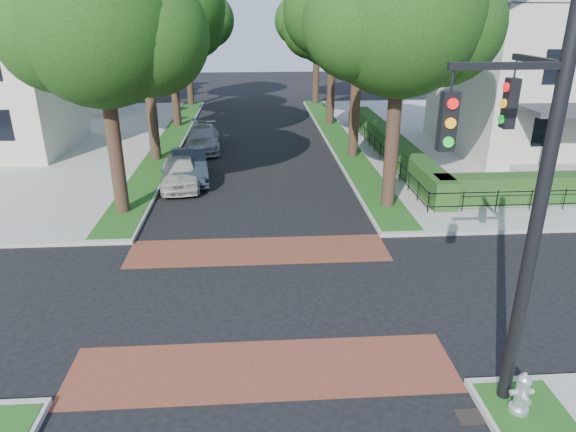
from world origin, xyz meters
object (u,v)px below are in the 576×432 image
object	(u,v)px
parked_car_rear	(203,138)
parked_car_front	(180,171)
traffic_signal	(525,191)
parked_car_middle	(190,166)
fire_hydrant	(522,394)

from	to	relation	value
parked_car_rear	parked_car_front	bearing A→B (deg)	-98.05
parked_car_rear	traffic_signal	bearing A→B (deg)	-73.96
parked_car_front	parked_car_rear	world-z (taller)	parked_car_front
parked_car_rear	parked_car_middle	bearing A→B (deg)	-95.13
parked_car_middle	parked_car_rear	world-z (taller)	parked_car_middle
parked_car_rear	fire_hydrant	distance (m)	24.05
parked_car_front	parked_car_middle	bearing A→B (deg)	60.60
parked_car_front	parked_car_middle	xyz separation A→B (m)	(0.37, 0.88, -0.00)
parked_car_rear	fire_hydrant	world-z (taller)	parked_car_rear
traffic_signal	parked_car_rear	world-z (taller)	traffic_signal
parked_car_front	fire_hydrant	bearing A→B (deg)	-67.14
parked_car_rear	fire_hydrant	bearing A→B (deg)	-73.79
traffic_signal	parked_car_middle	world-z (taller)	traffic_signal
parked_car_front	parked_car_middle	world-z (taller)	parked_car_front
traffic_signal	parked_car_middle	distance (m)	18.26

